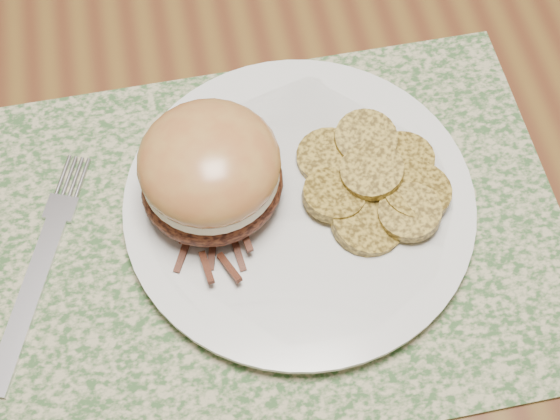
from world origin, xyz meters
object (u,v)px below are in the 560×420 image
(dining_table, at_px, (301,185))
(fork, at_px, (41,266))
(dinner_plate, at_px, (299,204))
(pork_sandwich, at_px, (210,172))

(dining_table, relative_size, fork, 7.72)
(dinner_plate, relative_size, pork_sandwich, 1.96)
(dinner_plate, distance_m, pork_sandwich, 0.08)
(pork_sandwich, xyz_separation_m, fork, (-0.14, -0.03, -0.05))
(dining_table, distance_m, pork_sandwich, 0.17)
(dining_table, xyz_separation_m, dinner_plate, (-0.02, -0.07, 0.09))
(dinner_plate, xyz_separation_m, fork, (-0.21, -0.01, -0.01))
(pork_sandwich, relative_size, fork, 0.68)
(pork_sandwich, bearing_deg, fork, 174.69)
(dining_table, distance_m, fork, 0.25)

